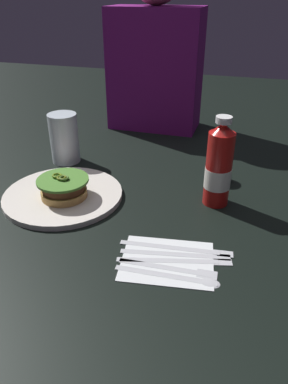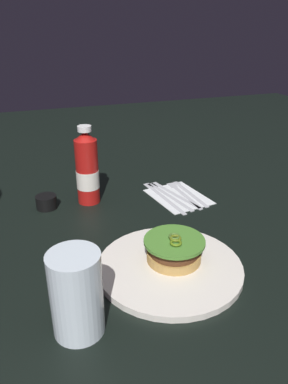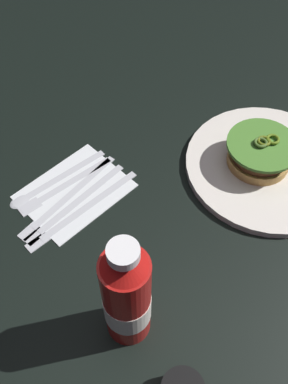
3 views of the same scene
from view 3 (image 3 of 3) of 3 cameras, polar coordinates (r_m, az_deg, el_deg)
ground_plane at (r=0.74m, az=11.15°, el=-0.04°), size 3.00×3.00×0.00m
dinner_plate at (r=0.78m, az=15.88°, el=3.27°), size 0.28×0.28×0.01m
burger_sandwich at (r=0.76m, az=15.02°, el=5.00°), size 0.12×0.12×0.05m
ketchup_bottle at (r=0.54m, az=-2.29°, el=-13.62°), size 0.06×0.06×0.21m
napkin at (r=0.74m, az=-9.07°, el=0.16°), size 0.19×0.16×0.00m
spoon_utensil at (r=0.75m, az=-12.84°, el=0.90°), size 0.19×0.03×0.00m
fork_utensil at (r=0.74m, az=-11.24°, el=0.45°), size 0.18×0.03×0.00m
steak_knife at (r=0.72m, az=-10.57°, el=-1.01°), size 0.21×0.07×0.00m
table_knife at (r=0.71m, az=-9.65°, el=-1.84°), size 0.21×0.06×0.00m
butter_knife at (r=0.70m, az=-8.81°, el=-2.73°), size 0.22×0.04×0.00m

